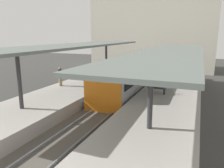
{
  "coord_description": "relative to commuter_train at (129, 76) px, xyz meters",
  "views": [
    {
      "loc": [
        5.74,
        -14.39,
        5.23
      ],
      "look_at": [
        -0.49,
        1.16,
        1.49
      ],
      "focal_mm": 35.31,
      "sensor_mm": 36.0,
      "label": 1
    }
  ],
  "objects": [
    {
      "name": "ground_plane",
      "position": [
        0.0,
        -3.87,
        -1.73
      ],
      "size": [
        80.0,
        80.0,
        0.0
      ],
      "primitive_type": "plane",
      "color": "#383835"
    },
    {
      "name": "platform_sign",
      "position": [
        3.8,
        0.33,
        0.9
      ],
      "size": [
        0.9,
        0.08,
        2.21
      ],
      "color": "#262628",
      "rests_on": "platform_right"
    },
    {
      "name": "platform_left",
      "position": [
        -3.8,
        -3.87,
        -1.23
      ],
      "size": [
        4.4,
        28.0,
        1.0
      ],
      "primitive_type": "cube",
      "color": "#ADA8A0",
      "rests_on": "ground_plane"
    },
    {
      "name": "canopy_right",
      "position": [
        3.8,
        -2.47,
        2.3
      ],
      "size": [
        4.18,
        21.0,
        3.14
      ],
      "color": "#333335",
      "rests_on": "platform_right"
    },
    {
      "name": "rail_far_side",
      "position": [
        0.72,
        -3.87,
        -1.46
      ],
      "size": [
        0.08,
        28.0,
        0.14
      ],
      "primitive_type": "cube",
      "color": "slate",
      "rests_on": "track_ballast"
    },
    {
      "name": "commuter_train",
      "position": [
        0.0,
        0.0,
        0.0
      ],
      "size": [
        2.78,
        11.43,
        3.1
      ],
      "color": "#ADADB2",
      "rests_on": "track_ballast"
    },
    {
      "name": "station_building_backdrop",
      "position": [
        -1.4,
        16.13,
        3.77
      ],
      "size": [
        18.0,
        6.0,
        11.0
      ],
      "primitive_type": "cube",
      "color": "beige",
      "rests_on": "ground_plane"
    },
    {
      "name": "platform_bench",
      "position": [
        2.96,
        -2.4,
        -0.26
      ],
      "size": [
        1.4,
        0.41,
        0.86
      ],
      "color": "black",
      "rests_on": "platform_right"
    },
    {
      "name": "track_ballast",
      "position": [
        0.0,
        -3.87,
        -1.63
      ],
      "size": [
        3.2,
        28.0,
        0.2
      ],
      "primitive_type": "cube",
      "color": "#59544C",
      "rests_on": "ground_plane"
    },
    {
      "name": "passenger_near_bench",
      "position": [
        -5.11,
        -2.94,
        0.1
      ],
      "size": [
        0.36,
        0.36,
        1.6
      ],
      "color": "#998460",
      "rests_on": "platform_left"
    },
    {
      "name": "platform_right",
      "position": [
        3.8,
        -3.87,
        -1.23
      ],
      "size": [
        4.4,
        28.0,
        1.0
      ],
      "primitive_type": "cube",
      "color": "#ADA8A0",
      "rests_on": "ground_plane"
    },
    {
      "name": "rail_near_side",
      "position": [
        -0.72,
        -3.87,
        -1.46
      ],
      "size": [
        0.08,
        28.0,
        0.14
      ],
      "primitive_type": "cube",
      "color": "slate",
      "rests_on": "track_ballast"
    },
    {
      "name": "canopy_left",
      "position": [
        -3.8,
        -2.47,
        2.61
      ],
      "size": [
        4.18,
        21.0,
        3.47
      ],
      "color": "#333335",
      "rests_on": "platform_left"
    }
  ]
}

